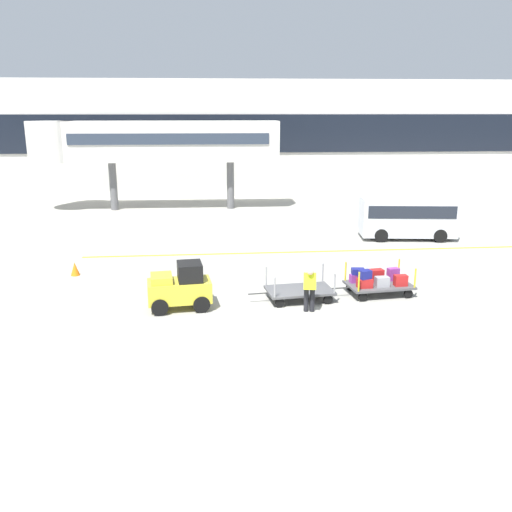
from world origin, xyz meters
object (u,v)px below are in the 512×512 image
baggage_cart_lead (299,291)px  baggage_tug (180,287)px  safety_cone_near (75,269)px  baggage_cart_middle (377,281)px  baggage_handler (310,287)px  shuttle_van (408,215)px

baggage_cart_lead → baggage_tug: bearing=-172.4°
safety_cone_near → baggage_cart_lead: bearing=-22.5°
baggage_cart_middle → safety_cone_near: 11.99m
baggage_handler → shuttle_van: (6.86, 10.32, 0.37)m
baggage_cart_middle → shuttle_van: 9.66m
baggage_handler → safety_cone_near: 10.04m
baggage_tug → safety_cone_near: baggage_tug is taller
baggage_cart_lead → baggage_cart_middle: 2.93m
baggage_cart_middle → baggage_handler: (-2.75, -1.60, 0.35)m
baggage_cart_lead → safety_cone_near: bearing=157.5°
baggage_handler → safety_cone_near: baggage_handler is taller
baggage_cart_lead → baggage_cart_middle: bearing=7.7°
baggage_tug → baggage_handler: 4.32m
baggage_cart_lead → baggage_cart_middle: (2.90, 0.39, 0.17)m
baggage_tug → baggage_handler: baggage_tug is taller
baggage_cart_lead → baggage_handler: baggage_handler is taller
baggage_tug → baggage_cart_lead: 4.18m
baggage_cart_lead → shuttle_van: (7.01, 9.11, 0.89)m
baggage_cart_middle → safety_cone_near: bearing=164.5°
baggage_cart_lead → shuttle_van: bearing=52.4°
baggage_cart_middle → shuttle_van: shuttle_van is taller
shuttle_van → safety_cone_near: 16.64m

